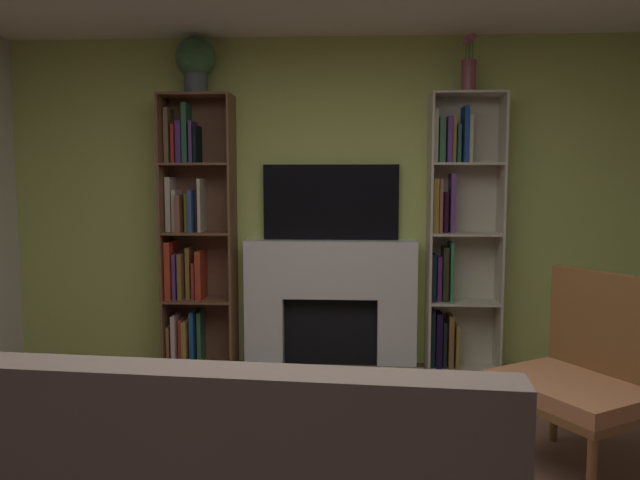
{
  "coord_description": "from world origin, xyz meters",
  "views": [
    {
      "loc": [
        0.18,
        -2.22,
        1.49
      ],
      "look_at": [
        0.0,
        1.06,
        1.16
      ],
      "focal_mm": 34.29,
      "sensor_mm": 36.0,
      "label": 1
    }
  ],
  "objects_px": {
    "tv": "(331,202)",
    "vase_with_flowers": "(469,70)",
    "bookshelf_left": "(193,240)",
    "armchair": "(584,373)",
    "bookshelf_right": "(455,234)",
    "fireplace": "(330,301)",
    "potted_plant": "(196,62)"
  },
  "relations": [
    {
      "from": "bookshelf_right",
      "to": "potted_plant",
      "type": "distance_m",
      "value": 2.4
    },
    {
      "from": "potted_plant",
      "to": "vase_with_flowers",
      "type": "xyz_separation_m",
      "value": [
        2.07,
        0.0,
        -0.08
      ]
    },
    {
      "from": "tv",
      "to": "armchair",
      "type": "bearing_deg",
      "value": -52.96
    },
    {
      "from": "tv",
      "to": "armchair",
      "type": "xyz_separation_m",
      "value": [
        1.35,
        -1.79,
        -0.79
      ]
    },
    {
      "from": "tv",
      "to": "bookshelf_left",
      "type": "bearing_deg",
      "value": -175.65
    },
    {
      "from": "bookshelf_left",
      "to": "potted_plant",
      "type": "bearing_deg",
      "value": -30.81
    },
    {
      "from": "potted_plant",
      "to": "armchair",
      "type": "xyz_separation_m",
      "value": [
        2.38,
        -1.67,
        -1.87
      ]
    },
    {
      "from": "bookshelf_right",
      "to": "armchair",
      "type": "height_order",
      "value": "bookshelf_right"
    },
    {
      "from": "tv",
      "to": "vase_with_flowers",
      "type": "xyz_separation_m",
      "value": [
        1.04,
        -0.12,
        0.99
      ]
    },
    {
      "from": "fireplace",
      "to": "potted_plant",
      "type": "xyz_separation_m",
      "value": [
        -1.04,
        -0.04,
        1.86
      ]
    },
    {
      "from": "tv",
      "to": "armchair",
      "type": "height_order",
      "value": "tv"
    },
    {
      "from": "fireplace",
      "to": "potted_plant",
      "type": "relative_size",
      "value": 3.39
    },
    {
      "from": "vase_with_flowers",
      "to": "tv",
      "type": "bearing_deg",
      "value": 173.41
    },
    {
      "from": "fireplace",
      "to": "tv",
      "type": "bearing_deg",
      "value": 90.0
    },
    {
      "from": "bookshelf_left",
      "to": "fireplace",
      "type": "bearing_deg",
      "value": 0.42
    },
    {
      "from": "tv",
      "to": "bookshelf_right",
      "type": "height_order",
      "value": "bookshelf_right"
    },
    {
      "from": "tv",
      "to": "bookshelf_right",
      "type": "distance_m",
      "value": 1.0
    },
    {
      "from": "tv",
      "to": "armchair",
      "type": "relative_size",
      "value": 1.06
    },
    {
      "from": "bookshelf_right",
      "to": "potted_plant",
      "type": "relative_size",
      "value": 4.99
    },
    {
      "from": "fireplace",
      "to": "bookshelf_right",
      "type": "distance_m",
      "value": 1.11
    },
    {
      "from": "fireplace",
      "to": "tv",
      "type": "xyz_separation_m",
      "value": [
        0.0,
        0.08,
        0.78
      ]
    },
    {
      "from": "bookshelf_right",
      "to": "armchair",
      "type": "xyz_separation_m",
      "value": [
        0.38,
        -1.72,
        -0.55
      ]
    },
    {
      "from": "bookshelf_left",
      "to": "potted_plant",
      "type": "distance_m",
      "value": 1.38
    },
    {
      "from": "potted_plant",
      "to": "fireplace",
      "type": "bearing_deg",
      "value": 2.45
    },
    {
      "from": "fireplace",
      "to": "bookshelf_right",
      "type": "bearing_deg",
      "value": 0.34
    },
    {
      "from": "bookshelf_left",
      "to": "vase_with_flowers",
      "type": "xyz_separation_m",
      "value": [
        2.13,
        -0.04,
        1.29
      ]
    },
    {
      "from": "tv",
      "to": "bookshelf_left",
      "type": "xyz_separation_m",
      "value": [
        -1.1,
        -0.08,
        -0.3
      ]
    },
    {
      "from": "vase_with_flowers",
      "to": "armchair",
      "type": "bearing_deg",
      "value": -79.42
    },
    {
      "from": "fireplace",
      "to": "bookshelf_left",
      "type": "distance_m",
      "value": 1.2
    },
    {
      "from": "armchair",
      "to": "fireplace",
      "type": "bearing_deg",
      "value": 128.24
    },
    {
      "from": "tv",
      "to": "vase_with_flowers",
      "type": "height_order",
      "value": "vase_with_flowers"
    },
    {
      "from": "bookshelf_left",
      "to": "armchair",
      "type": "xyz_separation_m",
      "value": [
        2.45,
        -1.7,
        -0.5
      ]
    }
  ]
}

